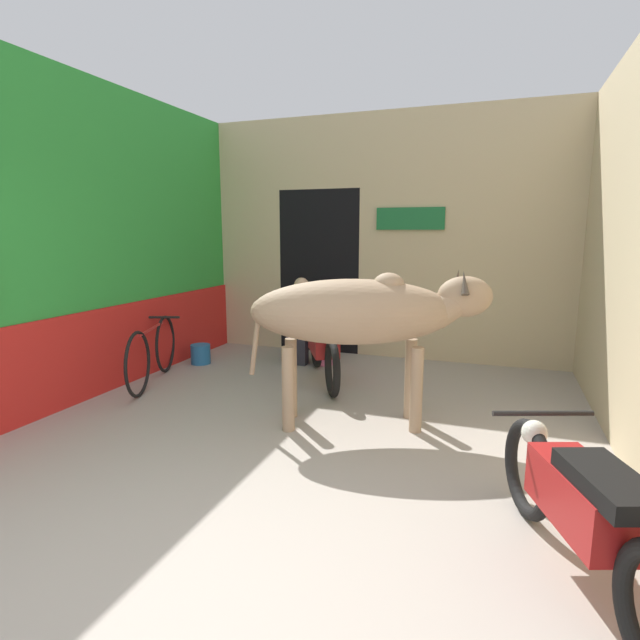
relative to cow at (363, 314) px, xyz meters
name	(u,v)px	position (x,y,z in m)	size (l,w,h in m)	color
ground_plane	(118,623)	(-0.42, -2.68, -1.03)	(30.00, 30.00, 0.00)	#9E9389
wall_left_shopfront	(86,245)	(-3.00, -0.08, 0.58)	(0.25, 5.24, 3.33)	green
wall_back_with_doorway	(360,251)	(-0.79, 2.83, 0.43)	(4.99, 0.93, 3.33)	#C6B289
cow	(363,314)	(0.00, 0.00, 0.00)	(2.18, 1.16, 1.43)	tan
motorcycle_near	(582,508)	(1.57, -1.69, -0.62)	(0.80, 1.77, 0.73)	black
motorcycle_far	(323,346)	(-0.78, 1.17, -0.61)	(0.96, 1.66, 0.74)	black
bicycle	(153,352)	(-2.62, 0.41, -0.67)	(0.65, 1.59, 0.73)	black
shopkeeper_seated	(301,319)	(-1.35, 1.87, -0.44)	(0.38, 0.33, 1.15)	#282833
plastic_stool	(324,349)	(-1.02, 1.87, -0.82)	(0.36, 0.36, 0.39)	#DB6093
bucket	(201,354)	(-2.59, 1.34, -0.90)	(0.26, 0.26, 0.26)	#23669E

